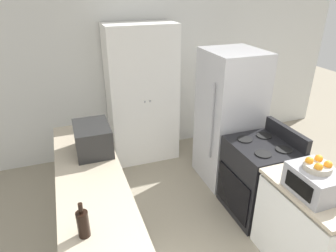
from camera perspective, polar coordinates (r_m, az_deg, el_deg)
wall_back at (r=4.57m, az=-6.56°, el=10.51°), size 7.00×0.06×2.60m
counter_left at (r=3.08m, az=-13.55°, el=-16.74°), size 0.60×2.45×0.89m
counter_right at (r=3.18m, az=25.14°, el=-17.25°), size 0.60×0.86×0.89m
pantry_cabinet at (r=4.38m, az=-4.94°, el=5.85°), size 0.98×0.55×2.01m
stove at (r=3.63m, az=16.84°, el=-9.46°), size 0.66×0.71×1.05m
refrigerator at (r=3.97m, az=11.52°, el=1.38°), size 0.69×0.72×1.76m
microwave at (r=3.16m, az=-14.12°, el=-2.32°), size 0.36×0.47×0.29m
wine_bottle at (r=2.21m, az=-15.88°, el=-17.42°), size 0.08×0.08×0.28m
toaster_oven at (r=2.76m, az=26.12°, el=-9.53°), size 0.33×0.41×0.23m
fruit_bowl at (r=2.69m, az=26.65°, el=-6.72°), size 0.22×0.22×0.09m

